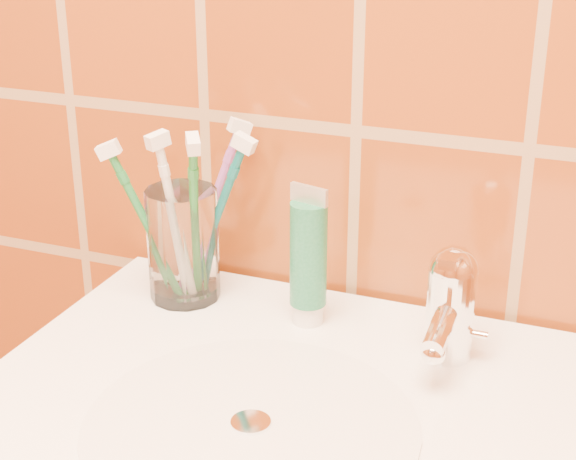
% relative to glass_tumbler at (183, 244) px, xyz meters
% --- Properties ---
extents(glass_tumbler, '(0.10, 0.10, 0.13)m').
position_rel_glass_tumbler_xyz_m(glass_tumbler, '(0.00, 0.00, 0.00)').
color(glass_tumbler, white).
rests_on(glass_tumbler, pedestal_sink).
extents(toothpaste_tube, '(0.04, 0.04, 0.16)m').
position_rel_glass_tumbler_xyz_m(toothpaste_tube, '(0.15, -0.01, 0.01)').
color(toothpaste_tube, white).
rests_on(toothpaste_tube, pedestal_sink).
extents(faucet, '(0.05, 0.11, 0.12)m').
position_rel_glass_tumbler_xyz_m(faucet, '(0.31, -0.02, -0.00)').
color(faucet, white).
rests_on(faucet, pedestal_sink).
extents(toothbrush_0, '(0.11, 0.10, 0.20)m').
position_rel_glass_tumbler_xyz_m(toothbrush_0, '(0.04, 0.01, 0.03)').
color(toothbrush_0, '#0B5F63').
rests_on(toothbrush_0, glass_tumbler).
extents(toothbrush_1, '(0.14, 0.13, 0.19)m').
position_rel_glass_tumbler_xyz_m(toothbrush_1, '(-0.03, -0.02, 0.03)').
color(toothbrush_1, '#1D6F34').
rests_on(toothbrush_1, glass_tumbler).
extents(toothbrush_2, '(0.12, 0.14, 0.22)m').
position_rel_glass_tumbler_xyz_m(toothbrush_2, '(0.02, -0.02, 0.04)').
color(toothbrush_2, '#1F762C').
rests_on(toothbrush_2, glass_tumbler).
extents(toothbrush_3, '(0.07, 0.09, 0.22)m').
position_rel_glass_tumbler_xyz_m(toothbrush_3, '(0.00, -0.02, 0.04)').
color(toothbrush_3, white).
rests_on(toothbrush_3, glass_tumbler).
extents(toothbrush_4, '(0.16, 0.16, 0.22)m').
position_rel_glass_tumbler_xyz_m(toothbrush_4, '(0.02, 0.03, 0.03)').
color(toothbrush_4, '#894696').
rests_on(toothbrush_4, glass_tumbler).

